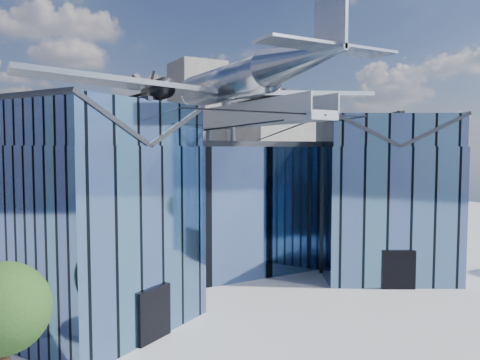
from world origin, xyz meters
TOP-DOWN VIEW (x-y plane):
  - ground_plane at (0.00, 0.00)m, footprint 120.00×120.00m
  - museum at (0.00, 5.82)m, footprint 32.88×24.50m
  - bg_towers at (1.45, 50.49)m, footprint 77.00×24.50m
  - tree_plaza_w at (-15.12, -7.34)m, footprint 4.17×4.17m
  - tree_side_e at (21.54, 10.28)m, footprint 3.64×3.64m

SIDE VIEW (x-z plane):
  - ground_plane at x=0.00m, z-range 0.00..0.00m
  - tree_side_e at x=21.54m, z-range 0.81..5.42m
  - tree_plaza_w at x=-15.12m, z-range 0.93..6.22m
  - museum at x=0.00m, z-range -3.26..14.34m
  - bg_towers at x=1.45m, z-range -2.99..23.01m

